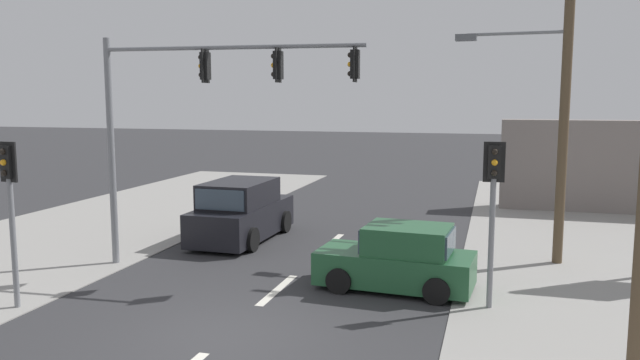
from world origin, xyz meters
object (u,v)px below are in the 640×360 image
traffic_signal_mast (194,102)px  suv_receding_far (241,212)px  utility_pole_midground_right (559,91)px  pedestal_signal_left_kerb (10,196)px  hatchback_oncoming_near (398,260)px  pedestal_signal_right_kerb (493,197)px

traffic_signal_mast → suv_receding_far: (-0.21, 3.43, -3.47)m
suv_receding_far → traffic_signal_mast: bearing=-86.5°
utility_pole_midground_right → pedestal_signal_left_kerb: (-11.27, -7.02, -2.21)m
traffic_signal_mast → pedestal_signal_left_kerb: (-2.28, -3.89, -1.94)m
hatchback_oncoming_near → utility_pole_midground_right: bearing=43.6°
pedestal_signal_left_kerb → suv_receding_far: pedestal_signal_left_kerb is taller
utility_pole_midground_right → pedestal_signal_right_kerb: bearing=-110.2°
utility_pole_midground_right → hatchback_oncoming_near: bearing=-136.4°
utility_pole_midground_right → hatchback_oncoming_near: size_ratio=2.29×
pedestal_signal_left_kerb → suv_receding_far: 7.76m
pedestal_signal_left_kerb → hatchback_oncoming_near: 8.58m
traffic_signal_mast → utility_pole_midground_right: bearing=19.2°
traffic_signal_mast → hatchback_oncoming_near: size_ratio=1.84×
traffic_signal_mast → hatchback_oncoming_near: (5.34, -0.34, -3.65)m
traffic_signal_mast → pedestal_signal_left_kerb: 4.91m
suv_receding_far → utility_pole_midground_right: bearing=-1.9°
pedestal_signal_right_kerb → suv_receding_far: pedestal_signal_right_kerb is taller
pedestal_signal_right_kerb → hatchback_oncoming_near: bearing=158.5°
pedestal_signal_right_kerb → pedestal_signal_left_kerb: (-9.70, -2.73, 0.00)m
suv_receding_far → pedestal_signal_right_kerb: bearing=-31.0°
traffic_signal_mast → pedestal_signal_right_kerb: traffic_signal_mast is taller
pedestal_signal_right_kerb → suv_receding_far: bearing=149.0°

